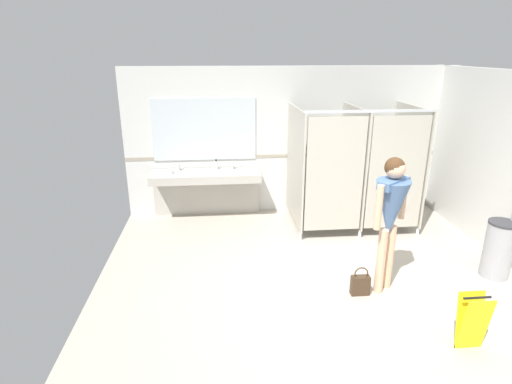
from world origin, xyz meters
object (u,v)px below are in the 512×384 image
at_px(trash_bin, 498,249).
at_px(wet_floor_sign, 473,321).
at_px(person_standing, 391,209).
at_px(handbag, 360,284).
at_px(soap_dispenser, 216,165).
at_px(paper_cup, 171,172).

bearing_deg(trash_bin, wet_floor_sign, -131.62).
height_order(person_standing, wet_floor_sign, person_standing).
height_order(person_standing, handbag, person_standing).
xyz_separation_m(soap_dispenser, wet_floor_sign, (2.51, -3.83, -0.63)).
relative_size(handbag, paper_cup, 4.45).
xyz_separation_m(person_standing, wet_floor_sign, (0.46, -1.13, -0.78)).
relative_size(trash_bin, handbag, 2.07).
distance_m(handbag, soap_dispenser, 3.38).
relative_size(trash_bin, paper_cup, 9.18).
bearing_deg(wet_floor_sign, person_standing, 111.95).
xyz_separation_m(person_standing, soap_dispenser, (-2.06, 2.70, -0.15)).
xyz_separation_m(trash_bin, paper_cup, (-4.45, 2.30, 0.52)).
relative_size(paper_cup, wet_floor_sign, 0.14).
distance_m(trash_bin, paper_cup, 5.04).
xyz_separation_m(trash_bin, soap_dispenser, (-3.67, 2.52, 0.55)).
distance_m(soap_dispenser, paper_cup, 0.81).
bearing_deg(paper_cup, person_standing, -41.14).
xyz_separation_m(handbag, soap_dispenser, (-1.73, 2.79, 0.81)).
xyz_separation_m(soap_dispenser, paper_cup, (-0.78, -0.22, -0.03)).
bearing_deg(handbag, person_standing, 16.15).
height_order(handbag, soap_dispenser, soap_dispenser).
bearing_deg(person_standing, handbag, -163.85).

